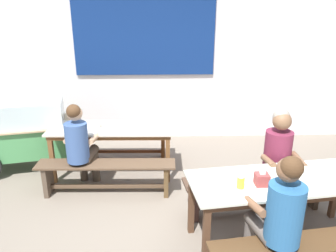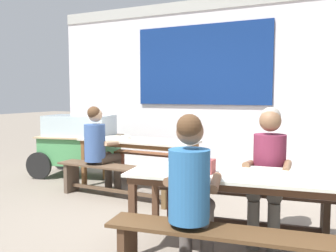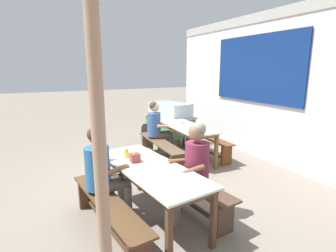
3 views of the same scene
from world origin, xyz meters
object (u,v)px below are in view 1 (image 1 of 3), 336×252
(bench_far_front, at_px, (107,173))
(bench_far_back, at_px, (118,141))
(bench_near_back, at_px, (255,188))
(dining_table_far, at_px, (112,132))
(person_left_back_turned, at_px, (80,143))
(dining_table_near, at_px, (282,185))
(condiment_jar, at_px, (241,182))
(person_near_front, at_px, (279,213))
(person_right_near_table, at_px, (280,157))
(soup_bowl, at_px, (95,126))
(tissue_box, at_px, (262,179))
(food_cart, at_px, (26,129))

(bench_far_front, bearing_deg, bench_far_back, 88.57)
(bench_far_back, relative_size, bench_near_back, 0.97)
(dining_table_far, xyz_separation_m, person_left_back_turned, (-0.35, -0.48, 0.03))
(dining_table_near, xyz_separation_m, condiment_jar, (-0.47, -0.16, 0.14))
(person_near_front, xyz_separation_m, condiment_jar, (-0.24, 0.37, 0.09))
(person_right_near_table, distance_m, soup_bowl, 2.55)
(bench_near_back, xyz_separation_m, soup_bowl, (-2.07, 1.05, 0.45))
(tissue_box, bearing_deg, bench_near_back, 75.43)
(dining_table_far, relative_size, condiment_jar, 14.01)
(bench_near_back, bearing_deg, soup_bowl, 153.26)
(dining_table_far, bearing_deg, person_near_front, -51.64)
(person_near_front, xyz_separation_m, tissue_box, (-0.02, 0.42, 0.09))
(person_right_near_table, bearing_deg, dining_table_near, -106.91)
(bench_far_front, relative_size, soup_bowl, 10.48)
(bench_far_back, height_order, person_left_back_turned, person_left_back_turned)
(bench_far_back, distance_m, bench_near_back, 2.43)
(person_right_near_table, xyz_separation_m, condiment_jar, (-0.63, -0.68, 0.07))
(bench_far_front, bearing_deg, person_right_near_table, -13.42)
(bench_far_front, relative_size, condiment_jar, 14.17)
(dining_table_near, relative_size, food_cart, 1.13)
(bench_far_front, xyz_separation_m, person_right_near_table, (2.09, -0.50, 0.42))
(condiment_jar, bearing_deg, bench_near_back, 61.66)
(bench_near_back, distance_m, food_cart, 3.47)
(dining_table_far, height_order, person_right_near_table, person_right_near_table)
(dining_table_near, bearing_deg, bench_near_back, 97.63)
(dining_table_far, height_order, soup_bowl, soup_bowl)
(dining_table_near, distance_m, person_near_front, 0.58)
(bench_far_front, bearing_deg, condiment_jar, -38.98)
(bench_far_back, xyz_separation_m, person_right_near_table, (2.06, -1.64, 0.43))
(person_near_front, bearing_deg, tissue_box, 93.23)
(food_cart, height_order, person_near_front, person_near_front)
(dining_table_far, xyz_separation_m, bench_near_back, (1.84, -1.03, -0.36))
(dining_table_near, relative_size, bench_far_front, 1.08)
(tissue_box, bearing_deg, dining_table_far, 134.24)
(dining_table_near, relative_size, tissue_box, 13.89)
(dining_table_far, bearing_deg, bench_near_back, -29.22)
(dining_table_near, xyz_separation_m, tissue_box, (-0.25, -0.11, 0.13))
(person_right_near_table, relative_size, soup_bowl, 7.43)
(bench_far_back, xyz_separation_m, person_left_back_turned, (-0.37, -1.05, 0.40))
(food_cart, bearing_deg, person_right_near_table, -22.01)
(bench_far_back, xyz_separation_m, soup_bowl, (-0.25, -0.56, 0.46))
(bench_far_front, xyz_separation_m, tissue_box, (1.67, -1.13, 0.50))
(dining_table_near, distance_m, tissue_box, 0.31)
(dining_table_far, bearing_deg, food_cart, 166.96)
(bench_near_back, bearing_deg, bench_far_front, 166.21)
(bench_far_front, distance_m, person_near_front, 2.34)
(bench_far_back, xyz_separation_m, bench_near_back, (1.82, -1.60, 0.01))
(soup_bowl, bearing_deg, bench_far_back, 65.57)
(person_left_back_turned, relative_size, tissue_box, 8.86)
(bench_near_back, bearing_deg, bench_far_back, 138.71)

